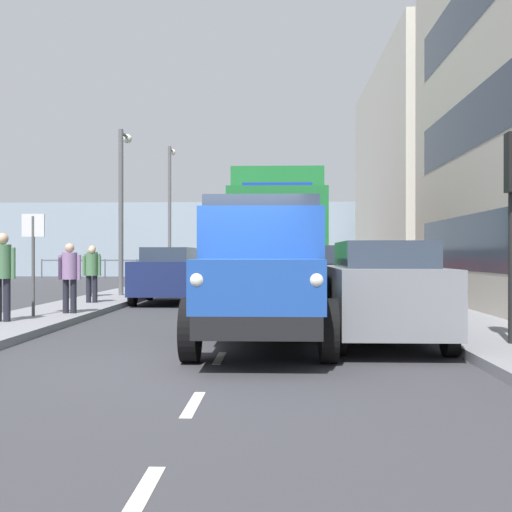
{
  "coord_description": "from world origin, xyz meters",
  "views": [
    {
      "loc": [
        -0.87,
        8.73,
        1.52
      ],
      "look_at": [
        -0.19,
        -9.66,
        1.46
      ],
      "focal_mm": 44.56,
      "sensor_mm": 36.0,
      "label": 1
    }
  ],
  "objects": [
    {
      "name": "truck_vintage_blue",
      "position": [
        -0.59,
        -1.44,
        1.18
      ],
      "size": [
        2.17,
        5.64,
        2.43
      ],
      "color": "black",
      "rests_on": "ground_plane"
    },
    {
      "name": "sea_horizon",
      "position": [
        0.0,
        -34.06,
        2.5
      ],
      "size": [
        80.0,
        0.8,
        5.0
      ],
      "primitive_type": "cube",
      "color": "#8C9EAD",
      "rests_on": "ground_plane"
    },
    {
      "name": "sidewalk_right",
      "position": [
        4.56,
        -10.76,
        0.07
      ],
      "size": [
        2.07,
        40.6,
        0.15
      ],
      "primitive_type": "cube",
      "color": "gray",
      "rests_on": "ground_plane"
    },
    {
      "name": "car_red_kerbside_2",
      "position": [
        -2.57,
        -12.88,
        0.9
      ],
      "size": [
        1.9,
        4.51,
        1.72
      ],
      "color": "#B21E1E",
      "rests_on": "ground_plane"
    },
    {
      "name": "pedestrian_couple_b",
      "position": [
        5.14,
        -11.44,
        1.11
      ],
      "size": [
        0.53,
        0.34,
        1.64
      ],
      "color": "#383342",
      "rests_on": "sidewalk_right"
    },
    {
      "name": "building_far_block",
      "position": [
        -9.3,
        -22.99,
        5.37
      ],
      "size": [
        7.41,
        15.72,
        10.74
      ],
      "color": "beige",
      "rests_on": "ground_plane"
    },
    {
      "name": "car_maroon_kerbside_3",
      "position": [
        -2.57,
        -19.23,
        0.9
      ],
      "size": [
        1.91,
        4.58,
        1.72
      ],
      "color": "maroon",
      "rests_on": "ground_plane"
    },
    {
      "name": "car_black_kerbside_1",
      "position": [
        -2.57,
        -7.25,
        0.9
      ],
      "size": [
        1.76,
        4.35,
        1.72
      ],
      "color": "black",
      "rests_on": "ground_plane"
    },
    {
      "name": "seawall_railing",
      "position": [
        -0.0,
        -30.46,
        0.92
      ],
      "size": [
        28.08,
        0.08,
        1.2
      ],
      "color": "#4C5156",
      "rests_on": "ground_plane"
    },
    {
      "name": "sidewalk_left",
      "position": [
        -4.56,
        -10.76,
        0.07
      ],
      "size": [
        2.07,
        40.6,
        0.15
      ],
      "primitive_type": "cube",
      "color": "gray",
      "rests_on": "ground_plane"
    },
    {
      "name": "ground_plane",
      "position": [
        0.0,
        -10.76,
        0.0
      ],
      "size": [
        80.0,
        80.0,
        0.0
      ],
      "primitive_type": "plane",
      "color": "#38383D"
    },
    {
      "name": "car_navy_oppositeside_0",
      "position": [
        2.57,
        -10.83,
        0.89
      ],
      "size": [
        1.82,
        3.96,
        1.72
      ],
      "color": "navy",
      "rests_on": "ground_plane"
    },
    {
      "name": "street_sign",
      "position": [
        4.54,
        -5.02,
        1.68
      ],
      "size": [
        0.5,
        0.07,
        2.25
      ],
      "color": "#4C4C4C",
      "rests_on": "sidewalk_right"
    },
    {
      "name": "lorry_cargo_green",
      "position": [
        -0.82,
        -10.04,
        2.08
      ],
      "size": [
        2.58,
        8.2,
        3.87
      ],
      "color": "#1E7033",
      "rests_on": "ground_plane"
    },
    {
      "name": "lamp_post_far",
      "position": [
        4.6,
        -22.89,
        4.15
      ],
      "size": [
        0.32,
        1.14,
        6.75
      ],
      "color": "#59595B",
      "rests_on": "sidewalk_right"
    },
    {
      "name": "road_centreline_markings",
      "position": [
        0.0,
        -10.26,
        0.0
      ],
      "size": [
        0.12,
        36.57,
        0.01
      ],
      "color": "silver",
      "rests_on": "ground_plane"
    },
    {
      "name": "lamp_post_promenade",
      "position": [
        4.39,
        -12.37,
        3.5
      ],
      "size": [
        0.32,
        1.14,
        5.52
      ],
      "color": "#59595B",
      "rests_on": "sidewalk_right"
    },
    {
      "name": "car_grey_kerbside_near",
      "position": [
        -2.57,
        -1.95,
        0.89
      ],
      "size": [
        1.8,
        4.01,
        1.72
      ],
      "color": "slate",
      "rests_on": "ground_plane"
    },
    {
      "name": "pedestrian_couple_a",
      "position": [
        4.41,
        -8.94,
        1.07
      ],
      "size": [
        0.53,
        0.34,
        1.57
      ],
      "color": "black",
      "rests_on": "sidewalk_right"
    },
    {
      "name": "car_white_oppositeside_1",
      "position": [
        2.57,
        -16.22,
        0.9
      ],
      "size": [
        1.87,
        4.38,
        1.72
      ],
      "color": "white",
      "rests_on": "ground_plane"
    },
    {
      "name": "pedestrian_near_railing",
      "position": [
        4.73,
        -3.9,
        1.21
      ],
      "size": [
        0.53,
        0.34,
        1.8
      ],
      "color": "black",
      "rests_on": "sidewalk_right"
    },
    {
      "name": "pedestrian_with_bag",
      "position": [
        3.97,
        -5.76,
        1.09
      ],
      "size": [
        0.53,
        0.34,
        1.61
      ],
      "color": "black",
      "rests_on": "sidewalk_right"
    }
  ]
}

